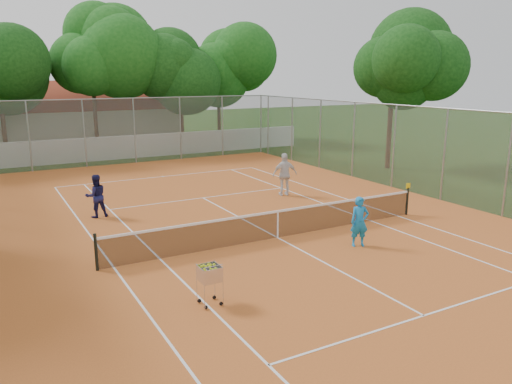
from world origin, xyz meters
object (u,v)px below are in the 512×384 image
player_far_left (96,196)px  tennis_net (278,224)px  player_far_right (285,174)px  ball_hopper (210,284)px  clubhouse (68,115)px  player_near (359,222)px

player_far_left → tennis_net: bearing=127.9°
player_far_right → ball_hopper: bearing=63.8°
player_far_left → clubhouse: bearing=-99.6°
player_far_right → ball_hopper: size_ratio=1.81×
player_near → player_far_right: 7.21m
tennis_net → player_far_left: size_ratio=7.11×
clubhouse → ball_hopper: size_ratio=15.32×
clubhouse → player_far_left: size_ratio=9.82×
player_near → player_far_left: player_far_left is taller
player_far_left → player_far_right: bearing=173.9°
player_near → player_far_left: bearing=152.8°
clubhouse → player_far_right: clubhouse is taller
player_far_right → ball_hopper: player_far_right is taller
clubhouse → ball_hopper: (-2.03, -32.50, -1.64)m
player_near → player_far_right: bearing=98.3°
clubhouse → ball_hopper: 32.60m
player_far_left → player_far_right: 8.26m
player_far_right → ball_hopper: 11.41m
tennis_net → player_far_left: 7.32m
tennis_net → ball_hopper: ball_hopper is taller
tennis_net → player_far_right: size_ratio=6.12×
tennis_net → clubhouse: size_ratio=0.72×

